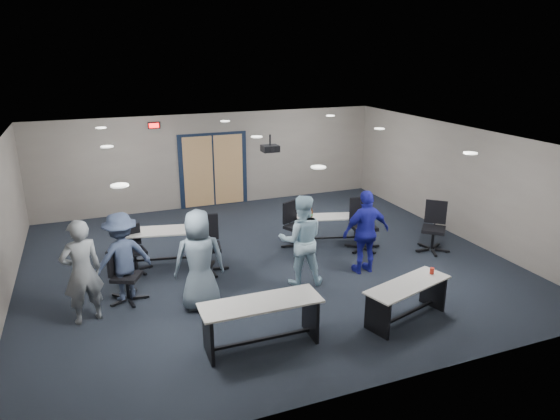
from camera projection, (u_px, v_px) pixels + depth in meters
name	position (u px, v px, depth m)	size (l,w,h in m)	color
floor	(266.00, 262.00, 10.87)	(10.00, 10.00, 0.00)	black
back_wall	(213.00, 160.00, 14.44)	(10.00, 0.04, 2.70)	gray
front_wall	(382.00, 299.00, 6.47)	(10.00, 0.04, 2.70)	gray
right_wall	(458.00, 181.00, 12.19)	(0.04, 9.00, 2.70)	gray
ceiling	(265.00, 139.00, 10.04)	(10.00, 9.00, 0.04)	silver
double_door	(214.00, 171.00, 14.50)	(2.00, 0.07, 2.20)	black
exit_sign	(154.00, 125.00, 13.49)	(0.32, 0.07, 0.18)	black
ceiling_projector	(270.00, 148.00, 10.67)	(0.35, 0.32, 0.37)	black
ceiling_can_lights	(261.00, 139.00, 10.27)	(6.24, 5.74, 0.02)	silver
table_front_left	(261.00, 316.00, 7.68)	(1.89, 0.65, 0.76)	silver
table_front_right	(407.00, 295.00, 8.45)	(1.75, 1.01, 0.79)	silver
table_back_left	(168.00, 240.00, 10.68)	(1.97, 0.99, 0.76)	silver
table_back_right	(329.00, 224.00, 11.92)	(1.66, 0.93, 0.87)	silver
chair_back_a	(134.00, 250.00, 10.29)	(0.61, 0.61, 0.98)	black
chair_back_b	(208.00, 245.00, 10.26)	(0.74, 0.74, 1.18)	black
chair_back_c	(297.00, 225.00, 11.54)	(0.68, 0.68, 1.08)	black
chair_back_d	(364.00, 225.00, 11.40)	(0.75, 0.75, 1.19)	black
chair_loose_left	(126.00, 275.00, 9.07)	(0.66, 0.66, 1.05)	black
chair_loose_right	(434.00, 228.00, 11.31)	(0.72, 0.72, 1.14)	black
person_gray	(82.00, 272.00, 8.27)	(0.67, 0.44, 1.83)	gray
person_plaid	(199.00, 260.00, 8.73)	(0.89, 0.58, 1.83)	slate
person_lightblue	(301.00, 240.00, 9.66)	(0.88, 0.69, 1.81)	#B9E1F5
person_navy	(366.00, 232.00, 10.16)	(1.03, 0.43, 1.75)	#1C1D9B
person_back	(122.00, 257.00, 9.04)	(1.09, 0.63, 1.68)	#3A4869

